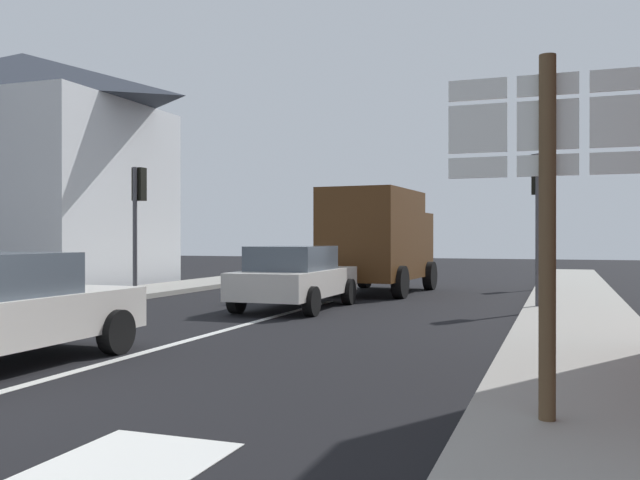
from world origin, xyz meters
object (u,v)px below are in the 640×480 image
at_px(sedan_far, 295,276).
at_px(traffic_light_near_right, 538,195).
at_px(traffic_light_near_left, 138,202).
at_px(delivery_truck, 378,238).
at_px(traffic_light_far_right, 546,215).
at_px(route_sign_post, 547,198).

height_order(sedan_far, traffic_light_near_right, traffic_light_near_right).
bearing_deg(traffic_light_near_left, delivery_truck, 34.93).
distance_m(sedan_far, delivery_truck, 5.16).
bearing_deg(traffic_light_far_right, sedan_far, -122.26).
xyz_separation_m(sedan_far, traffic_light_near_right, (5.37, 1.31, 1.86)).
height_order(traffic_light_near_left, traffic_light_near_right, traffic_light_near_left).
distance_m(sedan_far, traffic_light_near_left, 5.46).
xyz_separation_m(traffic_light_near_left, traffic_light_near_right, (10.38, 0.25, -0.02)).
bearing_deg(traffic_light_near_left, traffic_light_near_right, 1.40).
bearing_deg(traffic_light_near_right, sedan_far, -166.31).
height_order(route_sign_post, traffic_light_near_left, traffic_light_near_left).
bearing_deg(sedan_far, traffic_light_near_left, 168.13).
xyz_separation_m(sedan_far, route_sign_post, (5.76, -8.76, 1.24)).
relative_size(route_sign_post, traffic_light_near_right, 0.90).
relative_size(sedan_far, traffic_light_far_right, 1.30).
bearing_deg(traffic_light_near_right, traffic_light_near_left, -178.60).
relative_size(delivery_truck, traffic_light_near_right, 1.44).
distance_m(sedan_far, route_sign_post, 10.56).
xyz_separation_m(sedan_far, traffic_light_near_left, (-5.01, 1.05, 1.89)).
bearing_deg(sedan_far, delivery_truck, 82.21).
xyz_separation_m(route_sign_post, traffic_light_near_right, (-0.39, 10.07, 0.62)).
xyz_separation_m(delivery_truck, traffic_light_far_right, (4.68, 3.47, 0.75)).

